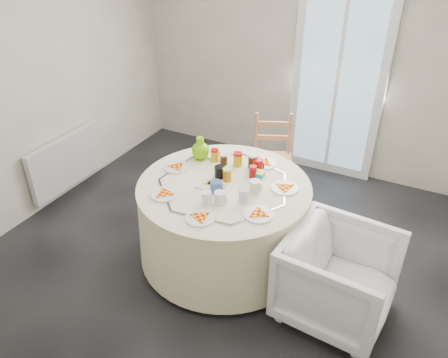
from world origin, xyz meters
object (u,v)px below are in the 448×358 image
at_px(green_pitcher, 200,146).
at_px(wooden_chair, 272,159).
at_px(radiator, 68,161).
at_px(armchair, 339,274).
at_px(table, 224,221).

bearing_deg(green_pitcher, wooden_chair, 59.36).
relative_size(radiator, armchair, 1.28).
height_order(radiator, wooden_chair, wooden_chair).
bearing_deg(table, armchair, -10.78).
relative_size(radiator, green_pitcher, 4.87).
bearing_deg(green_pitcher, table, -40.15).
xyz_separation_m(armchair, green_pitcher, (-1.43, 0.49, 0.48)).
bearing_deg(wooden_chair, green_pitcher, -140.66).
bearing_deg(armchair, radiator, 87.77).
bearing_deg(armchair, green_pitcher, 75.83).
distance_m(table, wooden_chair, 1.06).
xyz_separation_m(table, wooden_chair, (0.01, 1.06, 0.09)).
height_order(table, green_pitcher, green_pitcher).
relative_size(table, armchair, 1.88).
distance_m(radiator, wooden_chair, 2.16).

